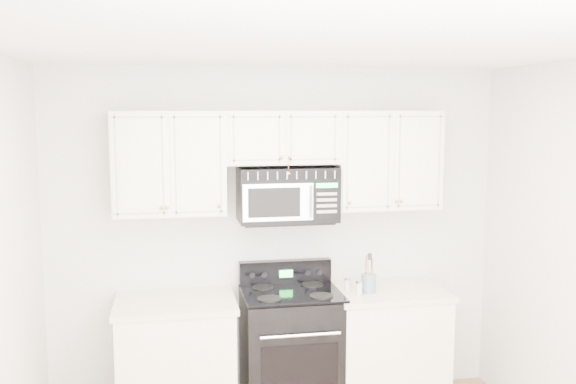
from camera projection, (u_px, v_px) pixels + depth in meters
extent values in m
cube|color=white|center=(337.00, 44.00, 3.13)|extent=(3.50, 3.50, 0.01)
cube|color=silver|center=(277.00, 236.00, 5.00)|extent=(3.50, 0.01, 2.60)
cube|color=#EEE8C5|center=(177.00, 364.00, 4.66)|extent=(0.82, 0.63, 0.88)
cube|color=beige|center=(175.00, 303.00, 4.60)|extent=(0.86, 0.65, 0.04)
cube|color=#EEE8C5|center=(386.00, 349.00, 4.95)|extent=(0.82, 0.63, 0.88)
cube|color=beige|center=(388.00, 291.00, 4.89)|extent=(0.86, 0.65, 0.04)
cube|color=black|center=(292.00, 353.00, 4.82)|extent=(0.72, 0.62, 0.92)
cube|color=black|center=(300.00, 371.00, 4.52)|extent=(0.55, 0.01, 0.38)
cylinder|color=silver|center=(301.00, 335.00, 4.46)|extent=(0.57, 0.02, 0.02)
cube|color=black|center=(292.00, 293.00, 4.76)|extent=(0.72, 0.62, 0.02)
cube|color=black|center=(285.00, 272.00, 5.01)|extent=(0.72, 0.08, 0.19)
cube|color=#26DE49|center=(286.00, 274.00, 4.97)|extent=(0.10, 0.00, 0.06)
cube|color=#EEE8C5|center=(169.00, 163.00, 4.62)|extent=(0.80, 0.33, 0.75)
cube|color=#EEE8C5|center=(386.00, 160.00, 4.92)|extent=(0.80, 0.33, 0.75)
cube|color=#EEE8C5|center=(281.00, 137.00, 4.74)|extent=(0.84, 0.33, 0.39)
sphere|color=#C0813C|center=(167.00, 208.00, 4.47)|extent=(0.03, 0.03, 0.03)
sphere|color=#C0813C|center=(219.00, 206.00, 4.53)|extent=(0.03, 0.03, 0.03)
sphere|color=#C0813C|center=(350.00, 203.00, 4.71)|extent=(0.03, 0.03, 0.03)
sphere|color=#C0813C|center=(396.00, 201.00, 4.77)|extent=(0.03, 0.03, 0.03)
sphere|color=#C0813C|center=(281.00, 157.00, 4.57)|extent=(0.03, 0.03, 0.03)
sphere|color=#C0813C|center=(290.00, 157.00, 4.58)|extent=(0.03, 0.03, 0.03)
cylinder|color=#C74223|center=(288.00, 165.00, 4.59)|extent=(0.00, 0.00, 0.11)
sphere|color=#C0813C|center=(288.00, 173.00, 4.60)|extent=(0.04, 0.04, 0.04)
cube|color=black|center=(287.00, 194.00, 4.79)|extent=(0.73, 0.37, 0.41)
cube|color=#A9A6A1|center=(292.00, 175.00, 4.59)|extent=(0.71, 0.01, 0.07)
cube|color=silver|center=(278.00, 202.00, 4.59)|extent=(0.51, 0.01, 0.27)
cube|color=black|center=(274.00, 203.00, 4.58)|extent=(0.38, 0.01, 0.21)
cube|color=black|center=(327.00, 201.00, 4.66)|extent=(0.20, 0.01, 0.27)
cube|color=#26DE49|center=(327.00, 185.00, 4.63)|extent=(0.16, 0.00, 0.03)
cylinder|color=silver|center=(312.00, 202.00, 4.60)|extent=(0.02, 0.02, 0.23)
cylinder|color=gray|center=(369.00, 283.00, 4.79)|extent=(0.11, 0.11, 0.14)
cylinder|color=tan|center=(373.00, 274.00, 4.79)|extent=(0.01, 0.01, 0.24)
cylinder|color=black|center=(366.00, 272.00, 4.80)|extent=(0.01, 0.01, 0.26)
cylinder|color=tan|center=(368.00, 273.00, 4.75)|extent=(0.01, 0.01, 0.28)
cylinder|color=black|center=(373.00, 274.00, 4.79)|extent=(0.01, 0.01, 0.24)
cylinder|color=tan|center=(366.00, 272.00, 4.80)|extent=(0.01, 0.01, 0.26)
cylinder|color=silver|center=(347.00, 285.00, 4.83)|extent=(0.04, 0.04, 0.08)
cylinder|color=silver|center=(347.00, 279.00, 4.83)|extent=(0.04, 0.04, 0.02)
cylinder|color=silver|center=(359.00, 289.00, 4.72)|extent=(0.04, 0.04, 0.09)
cylinder|color=silver|center=(359.00, 282.00, 4.71)|extent=(0.05, 0.05, 0.02)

